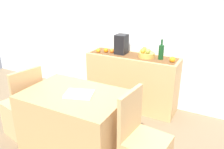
{
  "coord_description": "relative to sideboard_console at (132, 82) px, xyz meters",
  "views": [
    {
      "loc": [
        1.32,
        -2.07,
        1.79
      ],
      "look_at": [
        0.03,
        0.39,
        0.7
      ],
      "focal_mm": 36.91,
      "sensor_mm": 36.0,
      "label": 1
    }
  ],
  "objects": [
    {
      "name": "orange_loose_end",
      "position": [
        -0.42,
        -0.05,
        0.45
      ],
      "size": [
        0.07,
        0.07,
        0.07
      ],
      "primitive_type": "sphere",
      "color": "orange",
      "rests_on": "sideboard_console"
    },
    {
      "name": "orange_loose_far",
      "position": [
        0.59,
        -0.05,
        0.45
      ],
      "size": [
        0.08,
        0.08,
        0.08
      ],
      "primitive_type": "sphere",
      "color": "orange",
      "rests_on": "sideboard_console"
    },
    {
      "name": "apple_upper",
      "position": [
        0.24,
        -0.04,
        0.52
      ],
      "size": [
        0.07,
        0.07,
        0.07
      ],
      "primitive_type": "sphere",
      "color": "#91A744",
      "rests_on": "fruit_bowl"
    },
    {
      "name": "apple_front",
      "position": [
        0.16,
        0.03,
        0.52
      ],
      "size": [
        0.07,
        0.07,
        0.07
      ],
      "primitive_type": "sphere",
      "color": "olive",
      "rests_on": "fruit_bowl"
    },
    {
      "name": "sideboard_console",
      "position": [
        0.0,
        0.0,
        0.0
      ],
      "size": [
        1.36,
        0.42,
        0.82
      ],
      "primitive_type": "cube",
      "color": "tan",
      "rests_on": "ground"
    },
    {
      "name": "wine_bottle",
      "position": [
        0.41,
        -0.0,
        0.52
      ],
      "size": [
        0.07,
        0.07,
        0.28
      ],
      "color": "#13411C",
      "rests_on": "sideboard_console"
    },
    {
      "name": "dining_table",
      "position": [
        -0.12,
        -1.28,
        -0.04
      ],
      "size": [
        1.06,
        0.72,
        0.74
      ],
      "primitive_type": "cube",
      "color": "tan",
      "rests_on": "ground"
    },
    {
      "name": "table_runner",
      "position": [
        0.0,
        0.0,
        0.42
      ],
      "size": [
        1.28,
        0.32,
        0.01
      ],
      "primitive_type": "cube",
      "color": "brown",
      "rests_on": "sideboard_console"
    },
    {
      "name": "coffee_maker",
      "position": [
        -0.19,
        0.0,
        0.56
      ],
      "size": [
        0.16,
        0.18,
        0.29
      ],
      "primitive_type": "cube",
      "color": "black",
      "rests_on": "sideboard_console"
    },
    {
      "name": "orange_loose_mid",
      "position": [
        -0.33,
        -0.02,
        0.45
      ],
      "size": [
        0.07,
        0.07,
        0.07
      ],
      "primitive_type": "sphere",
      "color": "orange",
      "rests_on": "sideboard_console"
    },
    {
      "name": "ground_plane",
      "position": [
        -0.1,
        -0.92,
        -0.42
      ],
      "size": [
        6.4,
        6.4,
        0.02
      ],
      "primitive_type": "cube",
      "color": "#806B4F",
      "rests_on": "ground"
    },
    {
      "name": "fruit_bowl",
      "position": [
        0.21,
        0.0,
        0.45
      ],
      "size": [
        0.23,
        0.23,
        0.07
      ],
      "primitive_type": "cylinder",
      "color": "gold",
      "rests_on": "table_runner"
    },
    {
      "name": "open_book",
      "position": [
        -0.05,
        -1.28,
        0.34
      ],
      "size": [
        0.33,
        0.29,
        0.02
      ],
      "primitive_type": "cube",
      "rotation": [
        0.0,
        0.0,
        0.33
      ],
      "color": "white",
      "rests_on": "dining_table"
    },
    {
      "name": "room_wall_rear",
      "position": [
        -0.1,
        0.26,
        0.94
      ],
      "size": [
        6.4,
        0.06,
        2.7
      ],
      "primitive_type": "cube",
      "color": "silver",
      "rests_on": "ground"
    },
    {
      "name": "apple_right",
      "position": [
        0.17,
        -0.05,
        0.52
      ],
      "size": [
        0.07,
        0.07,
        0.07
      ],
      "primitive_type": "sphere",
      "color": "gold",
      "rests_on": "fruit_bowl"
    },
    {
      "name": "orange_loose_near_bowl",
      "position": [
        -0.52,
        -0.1,
        0.45
      ],
      "size": [
        0.07,
        0.07,
        0.07
      ],
      "primitive_type": "sphere",
      "color": "orange",
      "rests_on": "sideboard_console"
    },
    {
      "name": "chair_near_window",
      "position": [
        -0.91,
        -1.28,
        -0.15
      ],
      "size": [
        0.47,
        0.47,
        0.9
      ],
      "color": "tan",
      "rests_on": "ground"
    }
  ]
}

